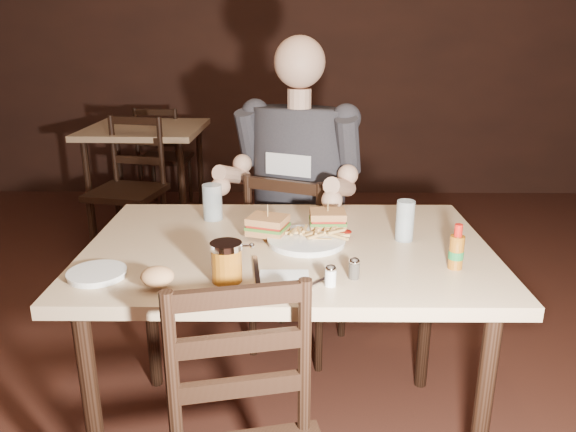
{
  "coord_description": "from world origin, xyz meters",
  "views": [
    {
      "loc": [
        -0.25,
        -1.45,
        1.43
      ],
      "look_at": [
        -0.27,
        0.29,
        0.85
      ],
      "focal_mm": 35.0,
      "sensor_mm": 36.0,
      "label": 1
    }
  ],
  "objects_px": {
    "chair_far": "(299,261)",
    "syrup_dispenser": "(227,262)",
    "bg_chair_near": "(126,192)",
    "dinner_plate": "(306,241)",
    "side_plate": "(97,275)",
    "bg_table": "(145,139)",
    "diner": "(295,156)",
    "hot_sauce": "(457,246)",
    "bg_chair_far": "(165,158)",
    "glass_right": "(405,221)",
    "glass_left": "(213,202)",
    "main_table": "(288,266)"
  },
  "relations": [
    {
      "from": "hot_sauce",
      "to": "dinner_plate",
      "type": "bearing_deg",
      "value": 155.93
    },
    {
      "from": "side_plate",
      "to": "dinner_plate",
      "type": "bearing_deg",
      "value": 23.98
    },
    {
      "from": "bg_chair_near",
      "to": "dinner_plate",
      "type": "distance_m",
      "value": 2.06
    },
    {
      "from": "glass_left",
      "to": "syrup_dispenser",
      "type": "distance_m",
      "value": 0.54
    },
    {
      "from": "glass_left",
      "to": "bg_table",
      "type": "bearing_deg",
      "value": 110.88
    },
    {
      "from": "bg_chair_near",
      "to": "syrup_dispenser",
      "type": "relative_size",
      "value": 7.97
    },
    {
      "from": "main_table",
      "to": "chair_far",
      "type": "height_order",
      "value": "chair_far"
    },
    {
      "from": "glass_left",
      "to": "side_plate",
      "type": "xyz_separation_m",
      "value": [
        -0.26,
        -0.5,
        -0.06
      ]
    },
    {
      "from": "bg_table",
      "to": "side_plate",
      "type": "distance_m",
      "value": 2.57
    },
    {
      "from": "glass_right",
      "to": "hot_sauce",
      "type": "bearing_deg",
      "value": -64.9
    },
    {
      "from": "hot_sauce",
      "to": "diner",
      "type": "bearing_deg",
      "value": 120.29
    },
    {
      "from": "side_plate",
      "to": "syrup_dispenser",
      "type": "bearing_deg",
      "value": -3.39
    },
    {
      "from": "dinner_plate",
      "to": "diner",
      "type": "bearing_deg",
      "value": 93.46
    },
    {
      "from": "bg_chair_near",
      "to": "glass_right",
      "type": "relative_size",
      "value": 6.7
    },
    {
      "from": "bg_chair_far",
      "to": "side_plate",
      "type": "xyz_separation_m",
      "value": [
        0.51,
        -3.07,
        0.35
      ]
    },
    {
      "from": "glass_right",
      "to": "syrup_dispenser",
      "type": "distance_m",
      "value": 0.63
    },
    {
      "from": "diner",
      "to": "bg_chair_near",
      "type": "bearing_deg",
      "value": 156.91
    },
    {
      "from": "syrup_dispenser",
      "to": "bg_chair_near",
      "type": "bearing_deg",
      "value": 113.53
    },
    {
      "from": "bg_chair_far",
      "to": "side_plate",
      "type": "bearing_deg",
      "value": 103.42
    },
    {
      "from": "glass_right",
      "to": "side_plate",
      "type": "distance_m",
      "value": 0.96
    },
    {
      "from": "bg_chair_near",
      "to": "syrup_dispenser",
      "type": "bearing_deg",
      "value": -54.39
    },
    {
      "from": "glass_right",
      "to": "diner",
      "type": "bearing_deg",
      "value": 122.23
    },
    {
      "from": "diner",
      "to": "dinner_plate",
      "type": "bearing_deg",
      "value": -63.75
    },
    {
      "from": "chair_far",
      "to": "syrup_dispenser",
      "type": "distance_m",
      "value": 1.04
    },
    {
      "from": "main_table",
      "to": "glass_left",
      "type": "bearing_deg",
      "value": 137.77
    },
    {
      "from": "bg_chair_near",
      "to": "dinner_plate",
      "type": "relative_size",
      "value": 3.63
    },
    {
      "from": "glass_left",
      "to": "glass_right",
      "type": "height_order",
      "value": "glass_right"
    },
    {
      "from": "bg_chair_far",
      "to": "glass_right",
      "type": "distance_m",
      "value": 3.14
    },
    {
      "from": "diner",
      "to": "glass_left",
      "type": "xyz_separation_m",
      "value": [
        -0.3,
        -0.36,
        -0.09
      ]
    },
    {
      "from": "diner",
      "to": "dinner_plate",
      "type": "relative_size",
      "value": 3.9
    },
    {
      "from": "glass_right",
      "to": "dinner_plate",
      "type": "bearing_deg",
      "value": -173.56
    },
    {
      "from": "side_plate",
      "to": "glass_left",
      "type": "bearing_deg",
      "value": 63.06
    },
    {
      "from": "chair_far",
      "to": "diner",
      "type": "bearing_deg",
      "value": 90.0
    },
    {
      "from": "bg_table",
      "to": "glass_left",
      "type": "relative_size",
      "value": 6.33
    },
    {
      "from": "bg_table",
      "to": "dinner_plate",
      "type": "relative_size",
      "value": 3.31
    },
    {
      "from": "diner",
      "to": "hot_sauce",
      "type": "distance_m",
      "value": 0.92
    },
    {
      "from": "main_table",
      "to": "side_plate",
      "type": "height_order",
      "value": "side_plate"
    },
    {
      "from": "main_table",
      "to": "syrup_dispenser",
      "type": "relative_size",
      "value": 11.46
    },
    {
      "from": "side_plate",
      "to": "bg_chair_near",
      "type": "bearing_deg",
      "value": 104.59
    },
    {
      "from": "bg_chair_near",
      "to": "glass_left",
      "type": "distance_m",
      "value": 1.7
    },
    {
      "from": "bg_chair_near",
      "to": "glass_right",
      "type": "height_order",
      "value": "glass_right"
    },
    {
      "from": "bg_chair_near",
      "to": "side_plate",
      "type": "relative_size",
      "value": 5.64
    },
    {
      "from": "bg_chair_near",
      "to": "side_plate",
      "type": "bearing_deg",
      "value": -63.67
    },
    {
      "from": "glass_left",
      "to": "side_plate",
      "type": "distance_m",
      "value": 0.57
    },
    {
      "from": "chair_far",
      "to": "syrup_dispenser",
      "type": "bearing_deg",
      "value": 100.3
    },
    {
      "from": "glass_right",
      "to": "side_plate",
      "type": "relative_size",
      "value": 0.84
    },
    {
      "from": "dinner_plate",
      "to": "glass_right",
      "type": "relative_size",
      "value": 1.84
    },
    {
      "from": "dinner_plate",
      "to": "glass_left",
      "type": "distance_m",
      "value": 0.42
    },
    {
      "from": "bg_table",
      "to": "dinner_plate",
      "type": "bearing_deg",
      "value": -63.91
    },
    {
      "from": "glass_left",
      "to": "dinner_plate",
      "type": "bearing_deg",
      "value": -35.62
    }
  ]
}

